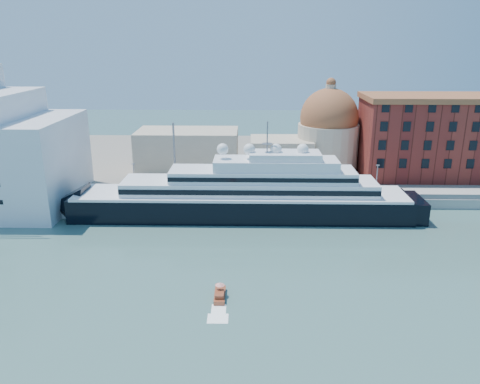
{
  "coord_description": "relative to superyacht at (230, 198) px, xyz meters",
  "views": [
    {
      "loc": [
        -1.29,
        -79.97,
        39.57
      ],
      "look_at": [
        -3.37,
        18.0,
        7.72
      ],
      "focal_mm": 35.0,
      "sensor_mm": 36.0,
      "label": 1
    }
  ],
  "objects": [
    {
      "name": "ground",
      "position": [
        5.8,
        -23.0,
        -4.55
      ],
      "size": [
        400.0,
        400.0,
        0.0
      ],
      "primitive_type": "plane",
      "color": "#335857",
      "rests_on": "ground"
    },
    {
      "name": "superyacht",
      "position": [
        0.0,
        0.0,
        0.0
      ],
      "size": [
        88.19,
        12.23,
        26.36
      ],
      "color": "black",
      "rests_on": "ground"
    },
    {
      "name": "quay_fence",
      "position": [
        5.8,
        6.5,
        -1.45
      ],
      "size": [
        180.0,
        0.1,
        1.2
      ],
      "primitive_type": "cube",
      "color": "slate",
      "rests_on": "quay"
    },
    {
      "name": "church",
      "position": [
        12.19,
        34.72,
        6.36
      ],
      "size": [
        66.0,
        18.0,
        25.5
      ],
      "color": "beige",
      "rests_on": "land"
    },
    {
      "name": "land",
      "position": [
        5.8,
        52.0,
        -3.55
      ],
      "size": [
        260.0,
        72.0,
        2.0
      ],
      "primitive_type": "cube",
      "color": "slate",
      "rests_on": "ground"
    },
    {
      "name": "quay",
      "position": [
        5.8,
        11.0,
        -3.3
      ],
      "size": [
        180.0,
        10.0,
        2.5
      ],
      "primitive_type": "cube",
      "color": "gray",
      "rests_on": "ground"
    },
    {
      "name": "service_barge",
      "position": [
        -44.54,
        -1.11,
        -3.71
      ],
      "size": [
        13.57,
        6.84,
        2.92
      ],
      "rotation": [
        0.0,
        0.0,
        0.2
      ],
      "color": "white",
      "rests_on": "ground"
    },
    {
      "name": "lamp_posts",
      "position": [
        -6.87,
        9.27,
        5.29
      ],
      "size": [
        120.8,
        2.4,
        18.0
      ],
      "color": "slate",
      "rests_on": "quay"
    },
    {
      "name": "water_taxi",
      "position": [
        -0.16,
        -36.61,
        -3.95
      ],
      "size": [
        1.8,
        5.24,
        2.48
      ],
      "rotation": [
        0.0,
        0.0,
        0.01
      ],
      "color": "maroon",
      "rests_on": "ground"
    },
    {
      "name": "warehouse",
      "position": [
        57.8,
        29.0,
        9.24
      ],
      "size": [
        43.0,
        19.0,
        23.25
      ],
      "color": "maroon",
      "rests_on": "land"
    }
  ]
}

